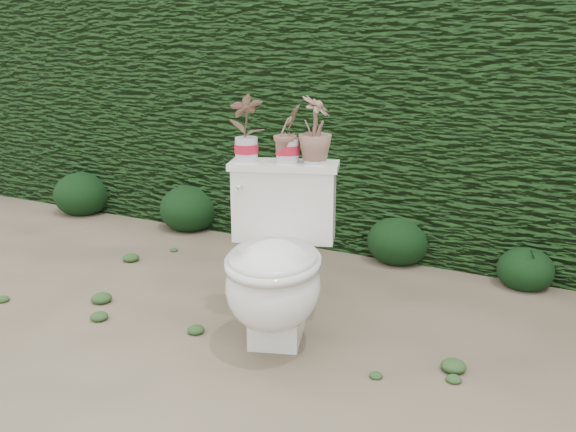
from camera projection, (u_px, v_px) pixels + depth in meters
The scene contains 11 objects.
ground at pixel (314, 332), 3.00m from camera, with size 60.00×60.00×0.00m, color #87765D.
hedge at pixel (422, 120), 4.14m from camera, with size 8.00×1.00×1.60m, color #1E4517.
toilet at pixel (276, 266), 2.82m from camera, with size 0.65×0.79×0.78m.
potted_plant_left at pixel (246, 129), 2.92m from camera, with size 0.16×0.11×0.30m, color #327725.
potted_plant_center at pixel (288, 135), 2.90m from camera, with size 0.14×0.11×0.25m, color #327725.
potted_plant_right at pixel (315, 132), 2.87m from camera, with size 0.16×0.16×0.29m, color #327725.
liriope_clump_0 at pixel (82, 191), 4.95m from camera, with size 0.43×0.43×0.34m, color black.
liriope_clump_1 at pixel (190, 205), 4.55m from camera, with size 0.42×0.42×0.34m, color black.
liriope_clump_2 at pixel (271, 218), 4.26m from camera, with size 0.39×0.39×0.32m, color black.
liriope_clump_3 at pixel (399, 236), 3.90m from camera, with size 0.38×0.38×0.31m, color black.
liriope_clump_4 at pixel (526, 265), 3.51m from camera, with size 0.31×0.31×0.24m, color black.
Camera 1 is at (1.16, -2.48, 1.35)m, focal length 40.00 mm.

